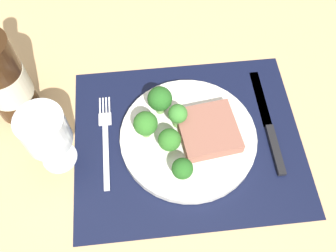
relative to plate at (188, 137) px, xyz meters
The scene contains 13 objects.
ground_plane 2.60cm from the plate, ahead, with size 140.00×110.00×3.00cm, color tan.
placemat 0.95cm from the plate, ahead, with size 41.79×34.50×0.30cm, color black.
plate is the anchor object (origin of this frame).
steak 4.04cm from the plate, ahead, with size 10.13×10.17×2.33cm, color #8C5647.
broccoli_near_fork 5.06cm from the plate, 122.62° to the left, with size 3.49×3.49×5.22cm.
broccoli_back_left 5.63cm from the plate, 150.30° to the right, with size 4.00×4.00×5.01cm.
broccoli_front_edge 8.74cm from the plate, 128.35° to the left, with size 4.52×4.52×6.28cm.
broccoli_near_steak 8.76cm from the plate, behind, with size 4.32×4.32×5.84cm.
broccoli_center 8.74cm from the plate, 105.74° to the right, with size 3.64×3.64×4.84cm.
fork 15.21cm from the plate, behind, with size 2.40×19.20×0.50cm.
knife 15.48cm from the plate, ahead, with size 1.80×23.00×0.80cm.
wine_bottle 34.24cm from the plate, 161.36° to the left, with size 8.16×8.16×26.48cm.
wine_glass 24.98cm from the plate, behind, with size 7.78×7.78×13.63cm.
Camera 1 is at (-7.08, -31.64, 62.33)cm, focal length 40.40 mm.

